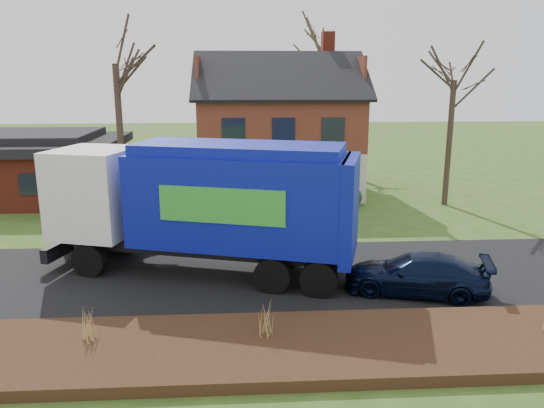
{
  "coord_description": "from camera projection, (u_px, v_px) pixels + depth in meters",
  "views": [
    {
      "loc": [
        -0.31,
        -17.34,
        6.85
      ],
      "look_at": [
        0.92,
        2.5,
        1.96
      ],
      "focal_mm": 35.0,
      "sensor_mm": 36.0,
      "label": 1
    }
  ],
  "objects": [
    {
      "name": "grass_clump_west",
      "position": [
        88.0,
        324.0,
        13.33
      ],
      "size": [
        0.33,
        0.27,
        0.88
      ],
      "color": "tan",
      "rests_on": "mulch_verge"
    },
    {
      "name": "road",
      "position": [
        250.0,
        276.0,
        18.45
      ],
      "size": [
        80.0,
        7.0,
        0.02
      ],
      "primitive_type": "cube",
      "color": "black",
      "rests_on": "ground"
    },
    {
      "name": "tree_front_west",
      "position": [
        114.0,
        39.0,
        23.42
      ],
      "size": [
        3.42,
        3.42,
        10.15
      ],
      "color": "#392A22",
      "rests_on": "ground"
    },
    {
      "name": "mulch_verge",
      "position": [
        255.0,
        349.0,
        13.28
      ],
      "size": [
        80.0,
        3.5,
        0.3
      ],
      "primitive_type": "cube",
      "color": "black",
      "rests_on": "ground"
    },
    {
      "name": "garbage_truck",
      "position": [
        207.0,
        200.0,
        18.13
      ],
      "size": [
        11.16,
        5.8,
        4.62
      ],
      "rotation": [
        0.0,
        0.0,
        -0.29
      ],
      "color": "black",
      "rests_on": "ground"
    },
    {
      "name": "ranch_house",
      "position": [
        32.0,
        166.0,
        29.9
      ],
      "size": [
        9.8,
        8.2,
        3.7
      ],
      "color": "maroon",
      "rests_on": "ground"
    },
    {
      "name": "tree_front_east",
      "position": [
        456.0,
        58.0,
        26.78
      ],
      "size": [
        3.37,
        3.37,
        9.37
      ],
      "color": "#3A2E23",
      "rests_on": "ground"
    },
    {
      "name": "main_house",
      "position": [
        270.0,
        123.0,
        31.07
      ],
      "size": [
        12.95,
        8.95,
        9.26
      ],
      "color": "beige",
      "rests_on": "ground"
    },
    {
      "name": "tree_back",
      "position": [
        321.0,
        31.0,
        38.87
      ],
      "size": [
        3.75,
        3.75,
        11.89
      ],
      "color": "#46392A",
      "rests_on": "ground"
    },
    {
      "name": "navy_wagon",
      "position": [
        417.0,
        274.0,
        16.87
      ],
      "size": [
        4.82,
        3.03,
        1.3
      ],
      "primitive_type": "imported",
      "rotation": [
        0.0,
        0.0,
        -1.86
      ],
      "color": "black",
      "rests_on": "ground"
    },
    {
      "name": "ground",
      "position": [
        250.0,
        276.0,
        18.46
      ],
      "size": [
        120.0,
        120.0,
        0.0
      ],
      "primitive_type": "plane",
      "color": "#314D19",
      "rests_on": "ground"
    },
    {
      "name": "grass_clump_mid",
      "position": [
        266.0,
        320.0,
        13.54
      ],
      "size": [
        0.31,
        0.26,
        0.88
      ],
      "color": "#A28547",
      "rests_on": "mulch_verge"
    },
    {
      "name": "silver_sedan",
      "position": [
        119.0,
        231.0,
        21.36
      ],
      "size": [
        4.45,
        3.0,
        1.39
      ],
      "primitive_type": "imported",
      "rotation": [
        0.0,
        0.0,
        1.97
      ],
      "color": "#A6A8AD",
      "rests_on": "ground"
    }
  ]
}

